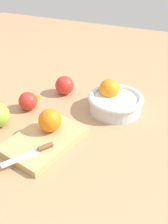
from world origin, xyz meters
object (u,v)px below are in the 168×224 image
object	(u,v)px
orange_on_board	(50,120)
knife	(35,151)
cutting_board	(46,140)
bowl	(115,101)
apple_front_center	(28,101)
apple_front_left	(65,85)

from	to	relation	value
orange_on_board	knife	bearing A→B (deg)	6.94
knife	orange_on_board	bearing A→B (deg)	-173.06
cutting_board	orange_on_board	size ratio (longest dim) A/B	3.39
bowl	apple_front_center	size ratio (longest dim) A/B	2.92
knife	apple_front_center	xyz separation A→B (m)	(-0.22, -0.17, 0.01)
bowl	apple_front_center	bearing A→B (deg)	-66.69
bowl	cutting_board	world-z (taller)	bowl
orange_on_board	bowl	bearing A→B (deg)	149.07
cutting_board	knife	size ratio (longest dim) A/B	1.79
apple_front_left	knife	bearing A→B (deg)	14.73
orange_on_board	apple_front_center	size ratio (longest dim) A/B	1.07
cutting_board	apple_front_center	world-z (taller)	apple_front_center
cutting_board	apple_front_left	world-z (taller)	apple_front_left
bowl	cutting_board	bearing A→B (deg)	-26.21
cutting_board	apple_front_left	size ratio (longest dim) A/B	3.30
knife	apple_front_center	world-z (taller)	apple_front_center
knife	apple_front_center	size ratio (longest dim) A/B	2.04
knife	apple_front_left	xyz separation A→B (m)	(-0.37, -0.10, 0.01)
cutting_board	orange_on_board	bearing A→B (deg)	-173.06
orange_on_board	apple_front_center	bearing A→B (deg)	-124.06
apple_front_center	bowl	bearing A→B (deg)	113.31
apple_front_center	apple_front_left	world-z (taller)	apple_front_left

